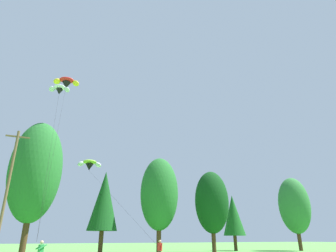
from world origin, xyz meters
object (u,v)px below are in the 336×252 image
at_px(parafoil_kite_high_red_yellow, 66,83).
at_px(parafoil_kite_mid_lime_white, 90,165).
at_px(kite_flyer_mid, 160,249).
at_px(kite_flyer_near, 40,252).
at_px(parafoil_kite_far_white, 59,90).
at_px(utility_pole, 7,188).

distance_m(parafoil_kite_high_red_yellow, parafoil_kite_mid_lime_white, 12.22).
bearing_deg(parafoil_kite_high_red_yellow, kite_flyer_mid, -52.28).
bearing_deg(parafoil_kite_high_red_yellow, kite_flyer_near, -91.20).
distance_m(parafoil_kite_mid_lime_white, parafoil_kite_far_white, 12.47).
xyz_separation_m(kite_flyer_near, parafoil_kite_high_red_yellow, (0.29, 13.94, 19.93)).
distance_m(kite_flyer_near, parafoil_kite_far_white, 21.09).
height_order(utility_pole, kite_flyer_near, utility_pole).
bearing_deg(utility_pole, kite_flyer_near, -69.04).
height_order(parafoil_kite_high_red_yellow, parafoil_kite_far_white, parafoil_kite_high_red_yellow).
distance_m(kite_flyer_mid, parafoil_kite_high_red_yellow, 24.71).
distance_m(kite_flyer_mid, parafoil_kite_mid_lime_white, 21.46).
xyz_separation_m(parafoil_kite_high_red_yellow, parafoil_kite_far_white, (-0.71, -2.32, -2.34)).
bearing_deg(kite_flyer_mid, utility_pole, 151.37).
bearing_deg(kite_flyer_mid, kite_flyer_near, -165.42).
bearing_deg(utility_pole, parafoil_kite_far_white, 35.03).
bearing_deg(kite_flyer_near, parafoil_kite_high_red_yellow, 88.80).
height_order(kite_flyer_near, kite_flyer_mid, same).
relative_size(kite_flyer_mid, parafoil_kite_high_red_yellow, 0.08).
bearing_deg(parafoil_kite_mid_lime_white, kite_flyer_mid, -77.41).
bearing_deg(utility_pole, parafoil_kite_mid_lime_white, 51.61).
distance_m(utility_pole, parafoil_kite_high_red_yellow, 15.84).
xyz_separation_m(kite_flyer_near, parafoil_kite_far_white, (-0.42, 11.62, 17.59)).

